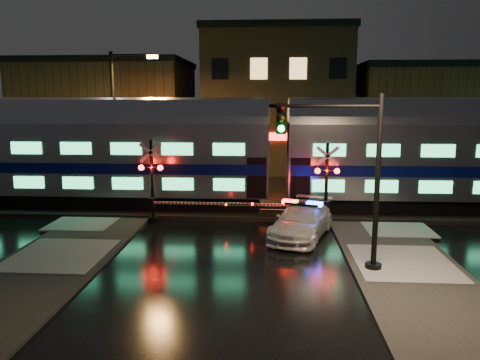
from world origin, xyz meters
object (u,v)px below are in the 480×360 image
object	(u,v)px
crossing_signal_left	(159,189)
police_car	(302,221)
crossing_signal_right	(319,193)
streetlight	(118,114)
traffic_light	(349,180)

from	to	relation	value
crossing_signal_left	police_car	bearing A→B (deg)	-14.78
crossing_signal_right	streetlight	xyz separation A→B (m)	(-11.82, 6.70, 3.49)
police_car	streetlight	distance (m)	14.53
police_car	crossing_signal_left	bearing A→B (deg)	-176.77
crossing_signal_left	crossing_signal_right	bearing A→B (deg)	-0.02
crossing_signal_left	traffic_light	distance (m)	10.26
crossing_signal_left	streetlight	xyz separation A→B (m)	(-4.08, 6.69, 3.44)
crossing_signal_right	crossing_signal_left	size ratio (longest dim) A/B	0.97
crossing_signal_right	police_car	bearing A→B (deg)	-116.47
crossing_signal_right	streetlight	bearing A→B (deg)	150.48
police_car	streetlight	bearing A→B (deg)	160.13
streetlight	traffic_light	bearing A→B (deg)	-46.22
traffic_light	crossing_signal_right	bearing A→B (deg)	104.12
crossing_signal_left	streetlight	distance (m)	8.56
traffic_light	streetlight	distance (m)	17.74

